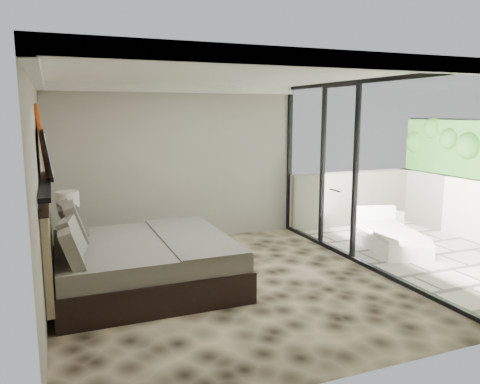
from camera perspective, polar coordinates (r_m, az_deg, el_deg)
name	(u,v)px	position (r m, az deg, el deg)	size (l,w,h in m)	color
floor	(226,285)	(6.48, -1.70, -11.29)	(5.00, 5.00, 0.00)	black
ceiling	(225,74)	(6.07, -1.84, 14.13)	(4.50, 5.00, 0.02)	silver
back_wall	(178,164)	(8.48, -7.59, 3.38)	(4.50, 0.02, 2.80)	gray
left_wall	(40,195)	(5.76, -23.19, -0.30)	(0.02, 5.00, 2.80)	gray
glass_wall	(368,175)	(7.20, 15.29, 2.01)	(0.08, 5.00, 2.80)	white
terrace_slab	(438,258)	(8.48, 23.02, -7.40)	(3.00, 5.00, 0.12)	beige
picture_ledge	(45,184)	(5.84, -22.65, 0.87)	(0.12, 2.20, 0.05)	black
bed	(136,260)	(6.43, -12.53, -8.11)	(2.37, 2.29, 1.32)	black
nightstand	(71,248)	(7.73, -19.86, -6.43)	(0.50, 0.50, 0.50)	black
table_lamp	(68,206)	(7.54, -20.25, -1.62)	(0.34, 0.34, 0.63)	black
abstract_canvas	(42,139)	(6.58, -23.00, 5.92)	(0.04, 0.90, 0.90)	#C15B10
framed_print	(47,155)	(5.98, -22.45, 4.21)	(0.03, 0.50, 0.60)	black
ottoman	(387,223)	(9.46, 17.51, -3.59)	(0.44, 0.44, 0.44)	white
lounger	(389,237)	(8.52, 17.75, -5.27)	(1.15, 1.70, 0.61)	white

